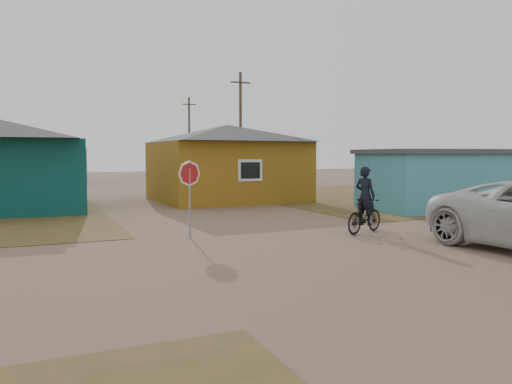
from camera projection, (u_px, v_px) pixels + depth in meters
ground at (334, 253)px, 12.01m from camera, size 120.00×120.00×0.00m
grass_ne at (415, 195)px, 29.51m from camera, size 20.00×18.00×0.00m
house_yellow at (227, 162)px, 25.63m from camera, size 7.72×6.76×3.90m
shed_turquoise at (438, 179)px, 21.67m from camera, size 6.71×4.93×2.60m
house_pale_west at (43, 161)px, 40.47m from camera, size 7.04×6.15×3.60m
house_beige_east at (207, 159)px, 52.38m from camera, size 6.95×6.05×3.60m
utility_pole_near at (241, 129)px, 34.38m from camera, size 1.40×0.20×8.00m
utility_pole_far at (189, 137)px, 49.38m from camera, size 1.40×0.20×8.00m
stop_sign at (189, 181)px, 14.03m from camera, size 0.72×0.10×2.21m
cyclist at (365, 209)px, 15.03m from camera, size 1.85×1.13×2.03m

